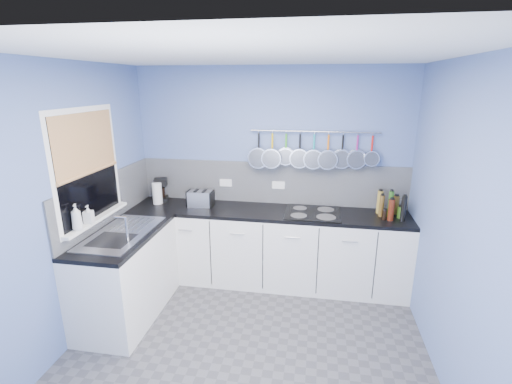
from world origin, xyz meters
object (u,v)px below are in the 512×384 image
(hob, at_px, (313,213))
(coffee_maker, at_px, (161,190))
(toaster, at_px, (200,199))
(paper_towel, at_px, (157,193))
(soap_bottle_b, at_px, (88,214))
(soap_bottle_a, at_px, (76,217))
(canister, at_px, (209,198))

(hob, bearing_deg, coffee_maker, 175.77)
(toaster, bearing_deg, paper_towel, 172.46)
(soap_bottle_b, bearing_deg, soap_bottle_a, -90.00)
(soap_bottle_a, bearing_deg, soap_bottle_b, 90.00)
(coffee_maker, relative_size, toaster, 0.99)
(soap_bottle_a, height_order, paper_towel, soap_bottle_a)
(soap_bottle_b, distance_m, canister, 1.43)
(soap_bottle_b, relative_size, canister, 1.21)
(soap_bottle_b, relative_size, toaster, 0.60)
(soap_bottle_a, distance_m, coffee_maker, 1.35)
(paper_towel, relative_size, toaster, 0.90)
(coffee_maker, bearing_deg, paper_towel, -109.24)
(soap_bottle_a, distance_m, paper_towel, 1.26)
(canister, height_order, hob, canister)
(coffee_maker, bearing_deg, hob, -22.04)
(soap_bottle_b, distance_m, paper_towel, 1.09)
(coffee_maker, distance_m, hob, 1.87)
(paper_towel, xyz_separation_m, coffee_maker, (0.00, 0.09, 0.01))
(paper_towel, height_order, toaster, paper_towel)
(soap_bottle_a, xyz_separation_m, canister, (0.80, 1.34, -0.20))
(paper_towel, distance_m, toaster, 0.54)
(soap_bottle_a, xyz_separation_m, toaster, (0.73, 1.24, -0.18))
(coffee_maker, distance_m, canister, 0.61)
(toaster, relative_size, canister, 2.01)
(paper_towel, distance_m, coffee_maker, 0.10)
(soap_bottle_a, bearing_deg, canister, 59.04)
(soap_bottle_a, distance_m, canister, 1.58)
(paper_towel, relative_size, hob, 0.42)
(soap_bottle_a, bearing_deg, paper_towel, 81.21)
(toaster, bearing_deg, canister, 48.73)
(soap_bottle_b, xyz_separation_m, canister, (0.80, 1.17, -0.16))
(soap_bottle_a, relative_size, toaster, 0.84)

